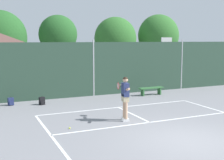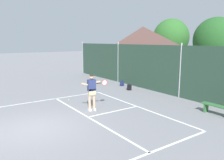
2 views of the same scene
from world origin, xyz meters
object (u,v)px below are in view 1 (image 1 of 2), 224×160
(backpack_black, at_px, (42,101))
(tennis_player, at_px, (125,95))
(basketball_hoop, at_px, (166,55))
(courtside_bench, at_px, (151,89))
(tennis_ball, at_px, (70,128))
(backpack_navy, at_px, (11,102))

(backpack_black, bearing_deg, tennis_player, -60.33)
(basketball_hoop, distance_m, backpack_black, 10.21)
(tennis_player, xyz_separation_m, courtside_bench, (4.08, 4.56, -0.75))
(tennis_ball, xyz_separation_m, backpack_navy, (-1.63, 5.25, 0.16))
(basketball_hoop, height_order, courtside_bench, basketball_hoop)
(backpack_navy, height_order, courtside_bench, courtside_bench)
(tennis_ball, distance_m, backpack_black, 4.76)
(basketball_hoop, relative_size, tennis_player, 1.91)
(tennis_ball, relative_size, backpack_navy, 0.14)
(tennis_ball, bearing_deg, backpack_black, 91.44)
(basketball_hoop, distance_m, courtside_bench, 4.48)
(basketball_hoop, height_order, backpack_black, basketball_hoop)
(tennis_player, distance_m, tennis_ball, 2.70)
(backpack_navy, xyz_separation_m, courtside_bench, (8.18, -0.49, 0.17))
(basketball_hoop, distance_m, backpack_navy, 11.53)
(tennis_player, xyz_separation_m, tennis_ball, (-2.47, -0.21, -1.08))
(basketball_hoop, relative_size, courtside_bench, 2.22)
(tennis_player, distance_m, backpack_black, 5.31)
(basketball_hoop, relative_size, backpack_black, 7.67)
(basketball_hoop, relative_size, backpack_navy, 7.67)
(tennis_player, bearing_deg, basketball_hoop, 46.28)
(tennis_player, bearing_deg, backpack_black, 119.67)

